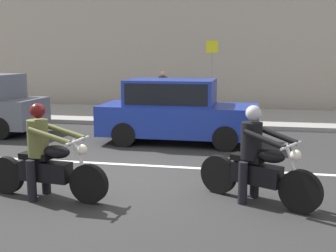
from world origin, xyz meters
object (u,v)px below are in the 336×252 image
object	(u,v)px
motorcycle_with_rider_black_leather	(257,164)
parked_sedan_cobalt_blue	(176,111)
street_sign_post	(212,70)
pedestrian_bystander	(163,88)
motorcycle_with_rider_olive	(45,160)

from	to	relation	value
motorcycle_with_rider_black_leather	parked_sedan_cobalt_blue	world-z (taller)	parked_sedan_cobalt_blue
parked_sedan_cobalt_blue	street_sign_post	bearing A→B (deg)	83.79
street_sign_post	pedestrian_bystander	xyz separation A→B (m)	(-1.91, 0.18, -0.73)
motorcycle_with_rider_olive	parked_sedan_cobalt_blue	bearing A→B (deg)	74.80
parked_sedan_cobalt_blue	motorcycle_with_rider_black_leather	bearing A→B (deg)	-64.56
street_sign_post	pedestrian_bystander	distance (m)	2.05
parked_sedan_cobalt_blue	pedestrian_bystander	bearing A→B (deg)	105.90
parked_sedan_cobalt_blue	pedestrian_bystander	xyz separation A→B (m)	(-1.40, 4.90, 0.20)
pedestrian_bystander	street_sign_post	bearing A→B (deg)	-5.24
street_sign_post	parked_sedan_cobalt_blue	bearing A→B (deg)	-96.21
motorcycle_with_rider_olive	parked_sedan_cobalt_blue	distance (m)	5.07
parked_sedan_cobalt_blue	street_sign_post	size ratio (longest dim) A/B	1.51
motorcycle_with_rider_olive	pedestrian_bystander	xyz separation A→B (m)	(-0.07, 9.79, 0.44)
motorcycle_with_rider_black_leather	motorcycle_with_rider_olive	size ratio (longest dim) A/B	0.86
parked_sedan_cobalt_blue	street_sign_post	xyz separation A→B (m)	(0.51, 4.73, 0.94)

